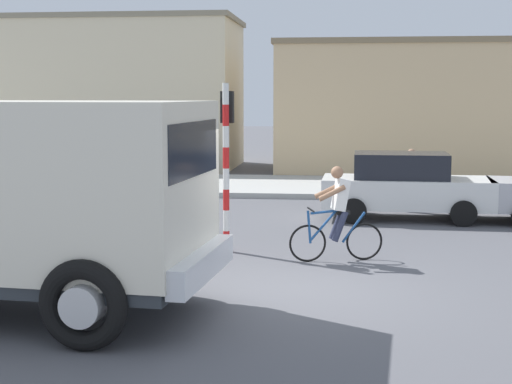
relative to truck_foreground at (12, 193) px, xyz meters
The scene contains 9 objects.
ground_plane 4.40m from the truck_foreground, 22.22° to the left, with size 120.00×120.00×0.00m, color #56565B.
sidewalk_far 14.84m from the truck_foreground, 75.19° to the left, with size 80.00×5.00×0.16m, color #ADADA8.
truck_foreground is the anchor object (origin of this frame).
cyclist 5.82m from the truck_foreground, 40.86° to the left, with size 1.68×0.62×1.72m.
traffic_light_pole 5.01m from the truck_foreground, 63.19° to the left, with size 0.24×0.43×3.20m.
car_red_near 10.48m from the truck_foreground, 55.34° to the left, with size 4.05×1.97×1.60m.
pedestrian_near_kerb 11.57m from the truck_foreground, 57.65° to the left, with size 0.34×0.22×1.62m.
building_corner_left 21.61m from the truck_foreground, 104.41° to the left, with size 11.09×5.36×6.07m.
building_mid_block 20.81m from the truck_foreground, 72.39° to the left, with size 8.74×6.22×4.94m.
Camera 1 is at (0.66, -11.19, 2.98)m, focal length 52.87 mm.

